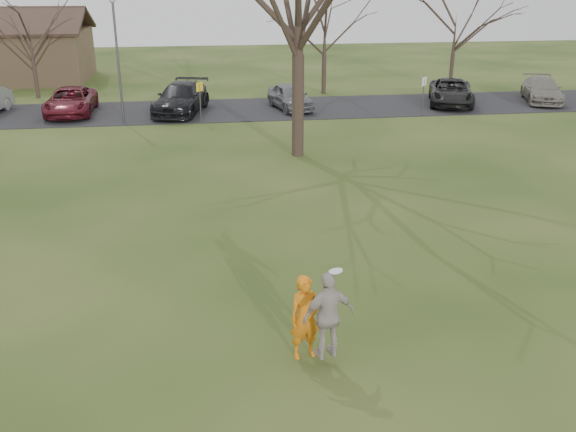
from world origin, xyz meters
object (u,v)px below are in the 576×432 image
object	(u,v)px
car_3	(181,98)
car_6	(451,92)
player_defender	(305,317)
lamp_post	(117,44)
catching_play	(329,316)
car_7	(542,90)
car_4	(290,97)
car_2	(71,101)

from	to	relation	value
car_3	car_6	xyz separation A→B (m)	(15.70, 0.18, -0.07)
player_defender	lamp_post	size ratio (longest dim) A/B	0.28
catching_play	car_7	bearing A→B (deg)	53.96
player_defender	catching_play	xyz separation A→B (m)	(0.38, -0.41, 0.24)
car_6	car_3	bearing A→B (deg)	-160.65
car_4	car_3	bearing A→B (deg)	169.82
car_4	catching_play	xyz separation A→B (m)	(-2.94, -25.06, 0.38)
player_defender	car_4	size ratio (longest dim) A/B	0.43
car_2	lamp_post	distance (m)	5.05
car_3	lamp_post	bearing A→B (deg)	-132.40
car_2	car_4	distance (m)	12.11
car_3	car_4	world-z (taller)	car_3
car_6	car_4	bearing A→B (deg)	-161.19
car_7	catching_play	xyz separation A→B (m)	(-18.28, -25.13, 0.40)
car_4	lamp_post	distance (m)	9.87
car_2	car_7	size ratio (longest dim) A/B	1.08
player_defender	car_6	size ratio (longest dim) A/B	0.34
car_3	catching_play	bearing A→B (deg)	-68.53
car_2	car_6	distance (m)	21.69
player_defender	car_3	distance (m)	24.66
player_defender	car_3	xyz separation A→B (m)	(-2.80, 24.50, -0.05)
car_2	lamp_post	world-z (taller)	lamp_post
car_4	car_6	xyz separation A→B (m)	(9.58, 0.02, 0.02)
car_7	lamp_post	world-z (taller)	lamp_post
lamp_post	catching_play	bearing A→B (deg)	-75.00
player_defender	lamp_post	distance (m)	23.47
car_3	catching_play	xyz separation A→B (m)	(3.18, -24.90, 0.29)
car_4	car_6	distance (m)	9.58
car_2	car_3	distance (m)	6.01
car_2	car_6	bearing A→B (deg)	-1.54
car_3	car_7	distance (m)	21.46
car_6	player_defender	bearing A→B (deg)	-98.90
car_3	car_7	bearing A→B (deg)	14.80
car_3	lamp_post	xyz separation A→B (m)	(-2.97, -1.96, 3.13)
catching_play	lamp_post	size ratio (longest dim) A/B	0.30
car_4	car_6	size ratio (longest dim) A/B	0.79
car_7	lamp_post	distance (m)	24.74
car_6	car_7	world-z (taller)	car_6
car_2	lamp_post	bearing A→B (deg)	-39.88
player_defender	lamp_post	world-z (taller)	lamp_post
car_2	catching_play	xyz separation A→B (m)	(9.16, -25.40, 0.38)
car_3	car_4	distance (m)	6.12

